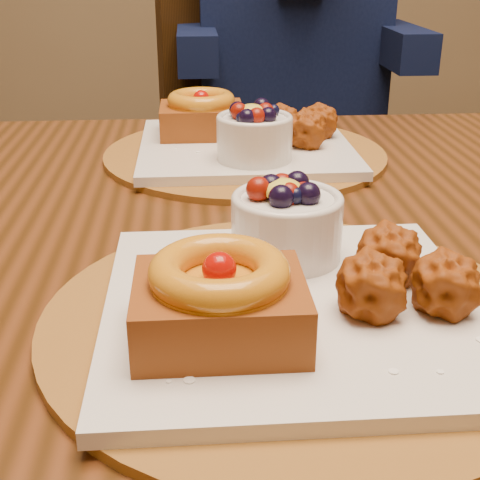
# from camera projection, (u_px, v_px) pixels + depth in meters

# --- Properties ---
(dining_table) EXTENTS (1.60, 0.90, 0.76)m
(dining_table) POSITION_uv_depth(u_px,v_px,m) (261.00, 281.00, 0.74)
(dining_table) COLOR #331C09
(dining_table) RESTS_ON ground
(place_setting_near) EXTENTS (0.38, 0.38, 0.09)m
(place_setting_near) POSITION_uv_depth(u_px,v_px,m) (288.00, 289.00, 0.50)
(place_setting_near) COLOR brown
(place_setting_near) RESTS_ON dining_table
(place_setting_far) EXTENTS (0.38, 0.38, 0.09)m
(place_setting_far) POSITION_uv_depth(u_px,v_px,m) (243.00, 139.00, 0.89)
(place_setting_far) COLOR brown
(place_setting_far) RESTS_ON dining_table
(chair_far) EXTENTS (0.63, 0.63, 0.98)m
(chair_far) POSITION_uv_depth(u_px,v_px,m) (274.00, 156.00, 1.65)
(chair_far) COLOR black
(chair_far) RESTS_ON ground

